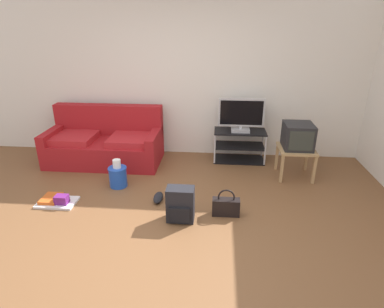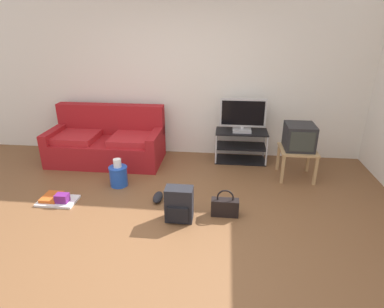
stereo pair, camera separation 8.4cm
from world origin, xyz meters
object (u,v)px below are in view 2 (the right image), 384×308
at_px(couch, 107,142).
at_px(crt_tv, 299,137).
at_px(sneakers_pair, 166,198).
at_px(floor_tray, 57,199).
at_px(backpack, 179,204).
at_px(side_table, 297,153).
at_px(tv_stand, 241,146).
at_px(cleaning_bucket, 118,175).
at_px(handbag, 225,207).
at_px(flat_tv, 243,116).

distance_m(couch, crt_tv, 3.07).
distance_m(couch, sneakers_pair, 1.75).
distance_m(couch, floor_tray, 1.45).
height_order(backpack, sneakers_pair, backpack).
relative_size(side_table, crt_tv, 1.16).
distance_m(couch, backpack, 2.19).
bearing_deg(tv_stand, backpack, -112.63).
height_order(couch, cleaning_bucket, couch).
bearing_deg(tv_stand, side_table, -33.92).
distance_m(tv_stand, sneakers_pair, 1.78).
bearing_deg(sneakers_pair, backpack, -59.83).
bearing_deg(sneakers_pair, floor_tray, -172.56).
bearing_deg(tv_stand, cleaning_bucket, -148.18).
bearing_deg(handbag, floor_tray, 178.09).
bearing_deg(crt_tv, flat_tv, 148.02).
bearing_deg(tv_stand, couch, -174.47).
bearing_deg(tv_stand, flat_tv, -90.00).
bearing_deg(cleaning_bucket, crt_tv, 12.47).
height_order(tv_stand, crt_tv, crt_tv).
xyz_separation_m(flat_tv, cleaning_bucket, (-1.76, -1.07, -0.62)).
height_order(couch, crt_tv, couch).
xyz_separation_m(flat_tv, crt_tv, (0.80, -0.50, -0.15)).
bearing_deg(crt_tv, sneakers_pair, -153.10).
relative_size(tv_stand, cleaning_bucket, 2.06).
distance_m(backpack, cleaning_bucket, 1.25).
xyz_separation_m(tv_stand, sneakers_pair, (-1.01, -1.45, -0.22)).
distance_m(flat_tv, cleaning_bucket, 2.15).
xyz_separation_m(tv_stand, handbag, (-0.24, -1.70, -0.14)).
bearing_deg(tv_stand, crt_tv, -33.12).
relative_size(flat_tv, crt_tv, 1.65).
bearing_deg(cleaning_bucket, couch, 118.06).
xyz_separation_m(tv_stand, crt_tv, (0.80, -0.52, 0.38)).
distance_m(crt_tv, sneakers_pair, 2.12).
bearing_deg(side_table, couch, 173.87).
xyz_separation_m(tv_stand, cleaning_bucket, (-1.76, -1.09, -0.09)).
height_order(flat_tv, crt_tv, flat_tv).
relative_size(side_table, floor_tray, 1.07).
distance_m(side_table, sneakers_pair, 2.06).
relative_size(couch, cleaning_bucket, 4.48).
relative_size(crt_tv, backpack, 1.06).
xyz_separation_m(couch, floor_tray, (-0.19, -1.41, -0.28)).
xyz_separation_m(side_table, handbag, (-1.04, -1.16, -0.27)).
bearing_deg(floor_tray, couch, 82.26).
bearing_deg(flat_tv, backpack, -112.88).
height_order(couch, flat_tv, flat_tv).
xyz_separation_m(crt_tv, floor_tray, (-3.22, -1.11, -0.60)).
height_order(sneakers_pair, floor_tray, floor_tray).
height_order(handbag, cleaning_bucket, cleaning_bucket).
distance_m(side_table, cleaning_bucket, 2.63).
distance_m(side_table, crt_tv, 0.26).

